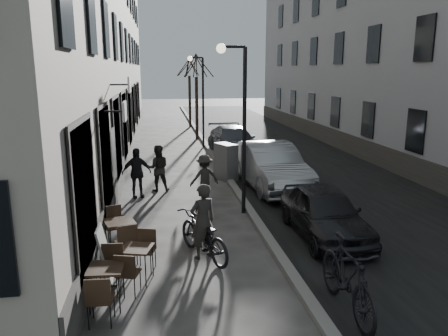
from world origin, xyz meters
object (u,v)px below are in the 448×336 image
object	(u,v)px
pedestrian_far	(136,173)
car_mid	(271,166)
streetlamp_far	(200,91)
bicycle	(203,235)
pedestrian_mid	(204,177)
tree_near	(196,64)
sign_board	(107,259)
bistro_set_c	(120,234)
moped	(347,277)
car_far	(233,141)
car_near	(324,212)
bistro_set_a	(106,283)
tree_far	(189,65)
bistro_set_b	(137,261)
utility_cabinet	(226,162)
streetlamp_near	(239,111)
pedestrian_near	(158,168)

from	to	relation	value
pedestrian_far	car_mid	bearing A→B (deg)	-8.72
streetlamp_far	bicycle	size ratio (longest dim) A/B	2.42
pedestrian_mid	streetlamp_far	bearing A→B (deg)	-107.52
tree_near	sign_board	xyz separation A→B (m)	(-3.61, -18.94, -4.19)
bistro_set_c	moped	size ratio (longest dim) A/B	0.74
car_far	car_near	bearing A→B (deg)	-91.88
bistro_set_a	bicycle	size ratio (longest dim) A/B	0.77
tree_far	pedestrian_mid	size ratio (longest dim) A/B	3.65
bistro_set_b	car_mid	xyz separation A→B (m)	(4.64, 6.84, 0.38)
bistro_set_c	utility_cabinet	xyz separation A→B (m)	(3.64, 6.83, 0.23)
streetlamp_near	pedestrian_mid	xyz separation A→B (m)	(-0.88, 1.60, -2.38)
pedestrian_near	pedestrian_far	distance (m)	1.06
bistro_set_a	pedestrian_far	distance (m)	7.25
sign_board	pedestrian_mid	bearing A→B (deg)	65.08
tree_near	moped	xyz separation A→B (m)	(0.86, -20.89, -3.96)
streetlamp_near	moped	world-z (taller)	streetlamp_near
streetlamp_far	tree_far	world-z (taller)	tree_far
bistro_set_a	pedestrian_mid	world-z (taller)	pedestrian_mid
streetlamp_far	bistro_set_c	size ratio (longest dim) A/B	2.97
bicycle	bistro_set_c	bearing A→B (deg)	-39.59
streetlamp_near	car_far	size ratio (longest dim) A/B	1.01
sign_board	pedestrian_far	distance (m)	6.17
sign_board	pedestrian_far	size ratio (longest dim) A/B	0.67
tree_far	pedestrian_mid	xyz separation A→B (m)	(-0.95, -19.40, -3.88)
bistro_set_b	bistro_set_c	xyz separation A→B (m)	(-0.47, 1.51, 0.04)
bicycle	car_far	size ratio (longest dim) A/B	0.42
pedestrian_mid	car_near	distance (m)	4.75
bistro_set_c	sign_board	world-z (taller)	sign_board
bistro_set_a	bistro_set_c	size ratio (longest dim) A/B	0.94
car_near	moped	size ratio (longest dim) A/B	1.69
bistro_set_b	car_mid	size ratio (longest dim) A/B	0.31
tree_far	sign_board	world-z (taller)	tree_far
streetlamp_near	car_near	xyz separation A→B (m)	(1.91, -2.26, -2.49)
bistro_set_b	pedestrian_far	distance (m)	6.31
tree_near	car_far	size ratio (longest dim) A/B	1.13
tree_far	bistro_set_c	size ratio (longest dim) A/B	3.33
bistro_set_b	utility_cabinet	size ratio (longest dim) A/B	1.06
car_far	moped	distance (m)	15.22
bistro_set_b	moped	xyz separation A→B (m)	(3.83, -1.80, 0.24)
streetlamp_near	bistro_set_c	size ratio (longest dim) A/B	2.97
car_mid	moped	world-z (taller)	car_mid
bistro_set_a	pedestrian_mid	bearing A→B (deg)	72.67
bicycle	pedestrian_near	xyz separation A→B (m)	(-1.02, 6.08, 0.30)
pedestrian_far	utility_cabinet	bearing A→B (deg)	15.64
pedestrian_far	car_far	distance (m)	8.48
bistro_set_a	sign_board	bearing A→B (deg)	99.73
streetlamp_far	car_mid	size ratio (longest dim) A/B	1.00
bistro_set_b	bicycle	distance (m)	1.78
pedestrian_far	car_near	distance (m)	6.77
tree_far	utility_cabinet	bearing A→B (deg)	-89.32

